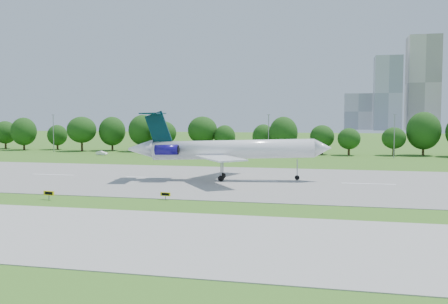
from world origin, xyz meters
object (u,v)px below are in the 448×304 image
airliner (223,149)px  service_vehicle_a (102,153)px  taxi_sign_left (49,193)px  service_vehicle_b (167,153)px

airliner → service_vehicle_a: 70.19m
airliner → service_vehicle_a: airliner is taller
taxi_sign_left → service_vehicle_a: taxi_sign_left is taller
taxi_sign_left → service_vehicle_a: 81.88m
airliner → service_vehicle_b: size_ratio=11.68×
service_vehicle_a → airliner: bearing=-125.7°
taxi_sign_left → service_vehicle_a: size_ratio=0.49×
taxi_sign_left → service_vehicle_b: taxi_sign_left is taller
service_vehicle_a → service_vehicle_b: size_ratio=1.14×
airliner → service_vehicle_a: size_ratio=10.26×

